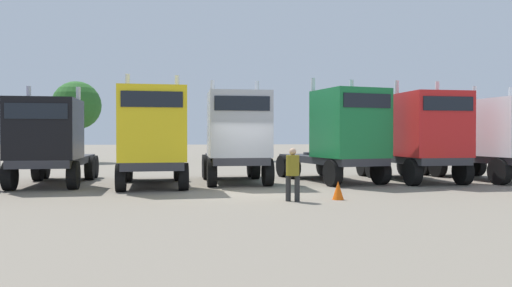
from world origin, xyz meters
The scene contains 12 objects.
ground centered at (0.00, 0.00, 0.00)m, with size 200.00×200.00×0.00m, color gray.
semi_truck_black centered at (-7.53, 3.04, 1.79)m, with size 2.86×6.48×3.98m.
semi_truck_yellow centered at (-3.50, 2.00, 1.92)m, with size 2.97×6.35×4.37m.
semi_truck_silver centered at (-0.18, 3.16, 1.96)m, with size 2.69×5.82×4.33m.
semi_truck_green centered at (4.25, 3.01, 2.03)m, with size 3.82×6.48×4.46m.
semi_truck_red centered at (7.68, 2.71, 1.93)m, with size 2.90×6.34×4.35m.
semi_truck_white centered at (11.22, 2.80, 1.83)m, with size 3.44×6.68×4.15m.
visitor_with_camera centered at (1.01, -2.50, 0.93)m, with size 0.54×0.54×1.61m.
traffic_cone_near centered at (2.49, -2.28, 0.28)m, with size 0.36×0.36×0.57m, color #F2590C.
oak_far_left centered at (-10.66, 21.56, 4.26)m, with size 3.61×3.61×6.09m.
oak_far_centre centered at (1.83, 22.81, 3.70)m, with size 3.20×3.20×5.33m.
oak_far_right centered at (8.98, 20.53, 3.67)m, with size 3.99×3.99×5.67m.
Camera 1 is at (-1.96, -17.25, 1.97)m, focal length 34.99 mm.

